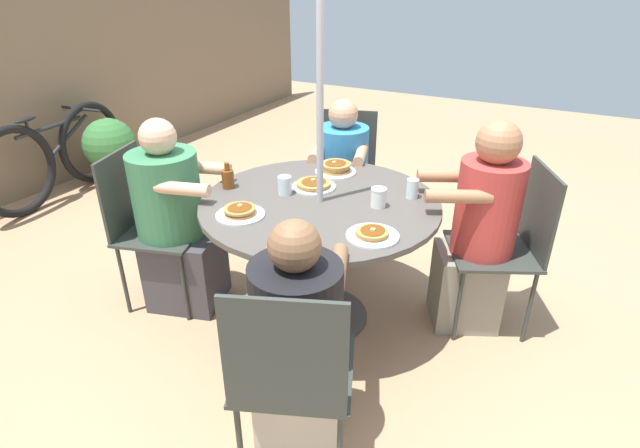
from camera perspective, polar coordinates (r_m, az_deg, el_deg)
The scene contains 21 objects.
ground_plane at distance 3.08m, azimuth -0.00°, elevation -10.39°, with size 12.00×12.00×0.00m, color tan.
patio_table at distance 2.73m, azimuth -0.00°, elevation 0.59°, with size 1.30×1.30×0.77m.
umbrella_pole at distance 2.56m, azimuth -0.00°, elevation 9.53°, with size 0.04×0.04×2.20m, color #ADADB2.
patio_chair_north at distance 3.14m, azimuth -19.23°, elevation 0.55°, with size 0.57×0.57×0.96m.
diner_north at distance 3.06m, azimuth -16.15°, elevation -0.21°, with size 0.50×0.57×1.17m.
patio_chair_east at distance 1.93m, azimuth -3.31°, elevation -16.36°, with size 0.59×0.59×0.96m.
diner_east at distance 2.10m, azimuth -2.47°, elevation -14.07°, with size 0.58×0.51×1.09m.
patio_chair_south at distance 2.94m, azimuth 20.98°, elevation -1.59°, with size 0.61×0.61×0.96m.
diner_south at distance 2.88m, azimuth 17.61°, elevation -1.36°, with size 0.52×0.59×1.22m.
patio_chair_west at distance 3.73m, azimuth 2.84°, elevation 6.31°, with size 0.57×0.57×0.96m.
diner_west at distance 3.58m, azimuth 2.44°, elevation 4.48°, with size 0.56×0.48×1.11m.
pancake_plate_a at distance 2.84m, azimuth -0.73°, elevation 4.49°, with size 0.25×0.25×0.05m.
pancake_plate_b at distance 3.06m, azimuth 1.80°, elevation 6.38°, with size 0.25×0.25×0.07m.
pancake_plate_c at distance 2.33m, azimuth 6.00°, elevation -1.17°, with size 0.25×0.25×0.05m.
pancake_plate_d at distance 2.54m, azimuth -9.12°, elevation 1.34°, with size 0.25×0.25×0.06m.
syrup_bottle at distance 2.87m, azimuth -10.48°, elevation 5.18°, with size 0.09×0.07×0.15m.
coffee_cup at distance 2.61m, azimuth 6.70°, elevation 3.03°, with size 0.08×0.08×0.10m.
drinking_glass_a at distance 2.75m, azimuth -4.05°, elevation 4.43°, with size 0.08×0.08×0.10m, color silver.
drinking_glass_b at distance 2.75m, azimuth 10.52°, elevation 4.00°, with size 0.07×0.07×0.11m, color silver.
bicycle at distance 5.07m, azimuth -27.87°, elevation 6.98°, with size 1.61×0.44×0.79m.
potted_shrub at distance 5.15m, azimuth -22.82°, elevation 7.92°, with size 0.48×0.48×0.65m.
Camera 1 is at (-2.15, -1.16, 1.88)m, focal length 28.00 mm.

